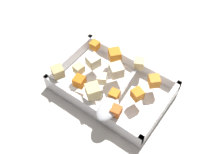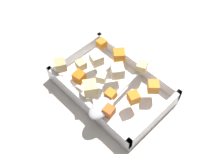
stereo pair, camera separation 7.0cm
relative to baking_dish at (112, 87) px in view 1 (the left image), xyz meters
The scene contains 17 objects.
ground_plane 0.02m from the baking_dish, 132.38° to the right, with size 4.00×4.00×0.00m, color beige.
baking_dish is the anchor object (origin of this frame).
carrot_chunk_under_handle 0.09m from the baking_dish, 60.41° to the right, with size 0.03×0.03×0.03m, color orange.
carrot_chunk_front_center 0.13m from the baking_dish, 30.80° to the right, with size 0.02×0.02×0.02m, color orange.
carrot_chunk_near_right 0.10m from the baking_dish, 46.63° to the left, with size 0.03×0.03×0.03m, color orange.
carrot_chunk_far_right 0.11m from the baking_dish, 130.94° to the left, with size 0.02×0.02×0.02m, color orange.
carrot_chunk_back_center 0.10m from the baking_dish, behind, with size 0.03×0.03×0.03m, color orange.
carrot_chunk_corner_nw 0.12m from the baking_dish, 152.67° to the right, with size 0.03×0.03×0.03m, color orange.
carrot_chunk_center 0.07m from the baking_dish, 131.70° to the left, with size 0.02×0.02×0.02m, color orange.
potato_chunk_mid_left 0.06m from the baking_dish, 88.62° to the right, with size 0.03×0.03×0.03m, color beige.
potato_chunk_mid_right 0.05m from the baking_dish, 50.79° to the left, with size 0.02×0.02×0.02m, color beige.
potato_chunk_near_left 0.10m from the baking_dish, 113.41° to the right, with size 0.03×0.03×0.03m, color #E0CC89.
potato_chunk_corner_ne 0.09m from the baking_dish, ahead, with size 0.03×0.03×0.03m, color beige.
potato_chunk_far_left 0.15m from the baking_dish, 30.21° to the left, with size 0.03×0.03×0.03m, color tan.
potato_chunk_heap_top 0.10m from the baking_dish, 19.25° to the left, with size 0.02×0.02×0.02m, color #E0CC89.
potato_chunk_corner_se 0.09m from the baking_dish, 81.45° to the left, with size 0.03×0.03×0.03m, color #E0CC89.
serving_spoon 0.10m from the baking_dish, 123.62° to the left, with size 0.05×0.25×0.02m.
Camera 1 is at (-0.24, 0.36, 0.62)m, focal length 42.89 mm.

